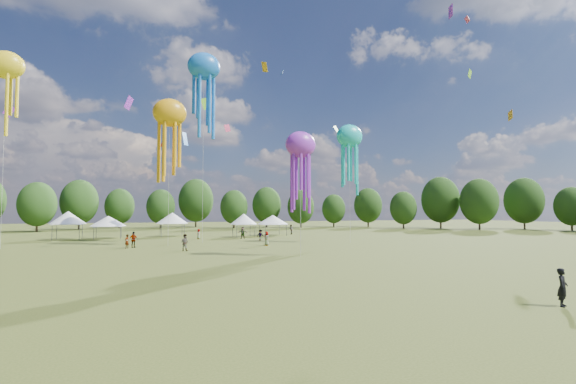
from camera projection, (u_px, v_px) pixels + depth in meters
name	position (u px, v px, depth m)	size (l,w,h in m)	color
ground	(386.00, 312.00, 17.97)	(300.00, 300.00, 0.00)	#384416
observer_main	(563.00, 287.00, 19.04)	(0.65, 0.43, 1.78)	black
spectator_near	(185.00, 243.00, 45.42)	(0.91, 0.71, 1.87)	gray
spectators_far	(237.00, 234.00, 62.03)	(29.39, 22.94, 1.93)	gray
festival_tents	(173.00, 219.00, 68.63)	(38.84, 10.36, 4.46)	#47474C
show_kites	(196.00, 112.00, 53.24)	(47.04, 22.99, 27.06)	orange
small_kites	(213.00, 27.00, 57.27)	(73.40, 53.67, 44.19)	orange
treeline	(175.00, 200.00, 75.47)	(201.57, 95.24, 13.43)	#38281C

